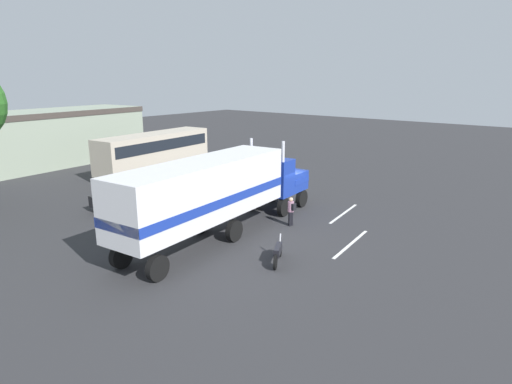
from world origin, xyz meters
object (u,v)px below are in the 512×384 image
(semi_truck, at_px, (217,189))
(motorcycle, at_px, (278,252))
(parked_car, at_px, (127,195))
(person_bystander, at_px, (291,210))
(parked_bus, at_px, (155,149))

(semi_truck, distance_m, motorcycle, 4.87)
(parked_car, relative_size, motorcycle, 2.31)
(semi_truck, bearing_deg, person_bystander, -28.10)
(person_bystander, height_order, parked_bus, parked_bus)
(person_bystander, distance_m, parked_bus, 17.40)
(person_bystander, xyz_separation_m, motorcycle, (-4.47, -2.36, -0.41))
(parked_bus, bearing_deg, semi_truck, -117.63)
(semi_truck, relative_size, parked_car, 3.24)
(semi_truck, height_order, parked_bus, semi_truck)
(person_bystander, distance_m, motorcycle, 5.07)
(person_bystander, bearing_deg, parked_bus, 76.50)
(semi_truck, xyz_separation_m, parked_car, (0.20, 8.16, -1.72))
(person_bystander, height_order, parked_car, person_bystander)
(parked_car, bearing_deg, parked_bus, 41.54)
(semi_truck, height_order, parked_car, semi_truck)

